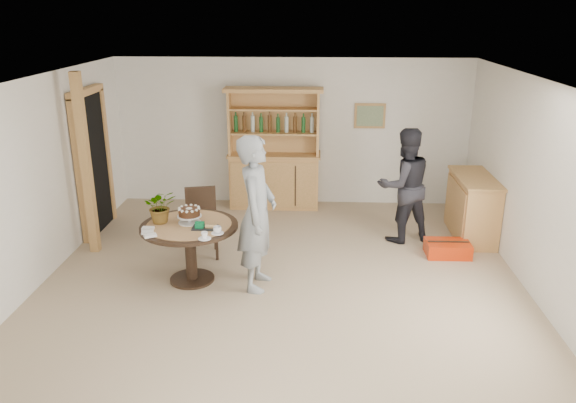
# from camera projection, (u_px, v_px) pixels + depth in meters

# --- Properties ---
(ground) EXTENTS (7.00, 7.00, 0.00)m
(ground) POSITION_uv_depth(u_px,v_px,m) (280.00, 296.00, 6.71)
(ground) COLOR tan
(ground) RESTS_ON ground
(room_shell) EXTENTS (6.04, 7.04, 2.52)m
(room_shell) POSITION_uv_depth(u_px,v_px,m) (280.00, 155.00, 6.15)
(room_shell) COLOR white
(room_shell) RESTS_ON ground
(doorway) EXTENTS (0.13, 1.10, 2.18)m
(doorway) POSITION_uv_depth(u_px,v_px,m) (92.00, 161.00, 8.38)
(doorway) COLOR black
(doorway) RESTS_ON ground
(pine_post) EXTENTS (0.12, 0.12, 2.50)m
(pine_post) POSITION_uv_depth(u_px,v_px,m) (86.00, 166.00, 7.57)
(pine_post) COLOR tan
(pine_post) RESTS_ON ground
(hutch) EXTENTS (1.62, 0.54, 2.04)m
(hutch) POSITION_uv_depth(u_px,v_px,m) (274.00, 168.00, 9.56)
(hutch) COLOR tan
(hutch) RESTS_ON ground
(sideboard) EXTENTS (0.54, 1.26, 0.94)m
(sideboard) POSITION_uv_depth(u_px,v_px,m) (473.00, 207.00, 8.32)
(sideboard) COLOR tan
(sideboard) RESTS_ON ground
(dining_table) EXTENTS (1.20, 1.20, 0.76)m
(dining_table) POSITION_uv_depth(u_px,v_px,m) (190.00, 236.00, 6.91)
(dining_table) COLOR black
(dining_table) RESTS_ON ground
(dining_chair) EXTENTS (0.50, 0.50, 0.95)m
(dining_chair) POSITION_uv_depth(u_px,v_px,m) (202.00, 217.00, 7.72)
(dining_chair) COLOR black
(dining_chair) RESTS_ON ground
(birthday_cake) EXTENTS (0.30, 0.30, 0.20)m
(birthday_cake) POSITION_uv_depth(u_px,v_px,m) (189.00, 213.00, 6.87)
(birthday_cake) COLOR white
(birthday_cake) RESTS_ON dining_table
(flower_vase) EXTENTS (0.47, 0.44, 0.42)m
(flower_vase) POSITION_uv_depth(u_px,v_px,m) (161.00, 206.00, 6.86)
(flower_vase) COLOR #3F7233
(flower_vase) RESTS_ON dining_table
(gift_tray) EXTENTS (0.30, 0.20, 0.08)m
(gift_tray) POSITION_uv_depth(u_px,v_px,m) (204.00, 226.00, 6.73)
(gift_tray) COLOR black
(gift_tray) RESTS_ON dining_table
(coffee_cup_a) EXTENTS (0.15, 0.15, 0.09)m
(coffee_cup_a) POSITION_uv_depth(u_px,v_px,m) (217.00, 230.00, 6.57)
(coffee_cup_a) COLOR white
(coffee_cup_a) RESTS_ON dining_table
(coffee_cup_b) EXTENTS (0.15, 0.15, 0.08)m
(coffee_cup_b) POSITION_uv_depth(u_px,v_px,m) (205.00, 236.00, 6.41)
(coffee_cup_b) COLOR white
(coffee_cup_b) RESTS_ON dining_table
(napkins) EXTENTS (0.24, 0.33, 0.03)m
(napkins) POSITION_uv_depth(u_px,v_px,m) (149.00, 232.00, 6.58)
(napkins) COLOR white
(napkins) RESTS_ON dining_table
(teen_boy) EXTENTS (0.53, 0.74, 1.90)m
(teen_boy) POSITION_uv_depth(u_px,v_px,m) (257.00, 214.00, 6.67)
(teen_boy) COLOR gray
(teen_boy) RESTS_ON ground
(adult_person) EXTENTS (0.98, 0.87, 1.68)m
(adult_person) POSITION_uv_depth(u_px,v_px,m) (404.00, 185.00, 8.09)
(adult_person) COLOR black
(adult_person) RESTS_ON ground
(red_suitcase) EXTENTS (0.60, 0.41, 0.21)m
(red_suitcase) POSITION_uv_depth(u_px,v_px,m) (448.00, 249.00, 7.79)
(red_suitcase) COLOR red
(red_suitcase) RESTS_ON ground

